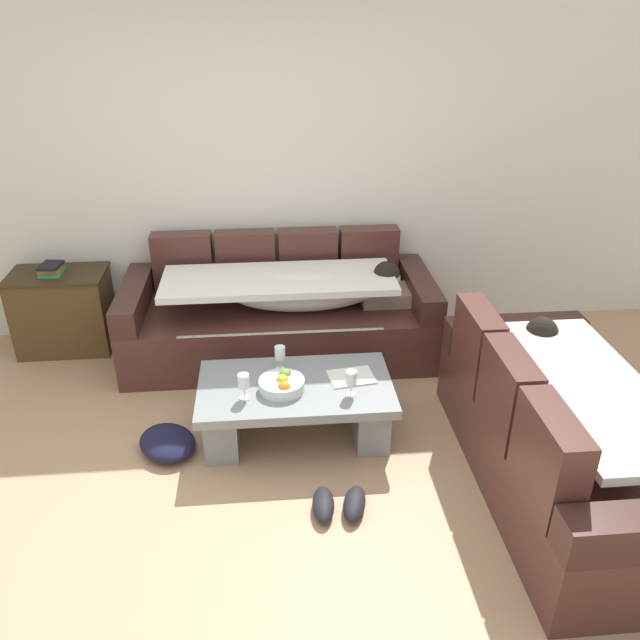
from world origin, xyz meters
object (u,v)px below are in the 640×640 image
object	(u,v)px
pair_of_shoes	(339,504)
coffee_table	(296,403)
book_stack_on_cabinet	(51,269)
couch_near_window	(562,435)
side_cabinet	(64,311)
crumpled_garment	(168,442)
fruit_bowl	(282,384)
open_magazine	(351,377)
couch_along_wall	(284,314)
wine_glass_near_left	(244,382)
wine_glass_far_back	(280,354)
wine_glass_near_right	(351,379)

from	to	relation	value
pair_of_shoes	coffee_table	bearing A→B (deg)	105.53
coffee_table	book_stack_on_cabinet	size ratio (longest dim) A/B	5.94
couch_near_window	side_cabinet	distance (m)	3.71
side_cabinet	book_stack_on_cabinet	xyz separation A→B (m)	(-0.03, -0.00, 0.36)
coffee_table	side_cabinet	xyz separation A→B (m)	(-1.74, 1.29, 0.08)
side_cabinet	crumpled_garment	bearing A→B (deg)	-55.75
couch_near_window	pair_of_shoes	bearing A→B (deg)	95.28
side_cabinet	crumpled_garment	world-z (taller)	side_cabinet
fruit_bowl	open_magazine	distance (m)	0.45
book_stack_on_cabinet	couch_along_wall	bearing A→B (deg)	-7.36
side_cabinet	open_magazine	bearing A→B (deg)	-30.68
wine_glass_near_left	wine_glass_far_back	xyz separation A→B (m)	(0.22, 0.31, 0.00)
fruit_bowl	wine_glass_near_left	distance (m)	0.25
couch_near_window	side_cabinet	world-z (taller)	couch_near_window
wine_glass_far_back	pair_of_shoes	size ratio (longest dim) A/B	0.50
couch_along_wall	wine_glass_near_left	world-z (taller)	couch_along_wall
book_stack_on_cabinet	wine_glass_near_left	bearing A→B (deg)	-44.01
pair_of_shoes	wine_glass_far_back	bearing A→B (deg)	107.56
couch_near_window	side_cabinet	xyz separation A→B (m)	(-3.20, 1.87, -0.01)
wine_glass_near_left	crumpled_garment	xyz separation A→B (m)	(-0.49, 0.03, -0.44)
fruit_bowl	wine_glass_near_left	size ratio (longest dim) A/B	1.69
side_cabinet	fruit_bowl	bearing A→B (deg)	-38.94
couch_along_wall	wine_glass_far_back	distance (m)	0.90
coffee_table	fruit_bowl	distance (m)	0.21
wine_glass_near_left	side_cabinet	xyz separation A→B (m)	(-1.43, 1.41, -0.17)
side_cabinet	crumpled_garment	size ratio (longest dim) A/B	1.80
wine_glass_far_back	pair_of_shoes	distance (m)	1.03
open_magazine	fruit_bowl	bearing A→B (deg)	-175.77
crumpled_garment	fruit_bowl	bearing A→B (deg)	3.21
couch_near_window	pair_of_shoes	world-z (taller)	couch_near_window
couch_near_window	book_stack_on_cabinet	world-z (taller)	couch_near_window
coffee_table	wine_glass_near_right	distance (m)	0.44
couch_near_window	pair_of_shoes	xyz separation A→B (m)	(-1.26, -0.12, -0.29)
wine_glass_near_right	book_stack_on_cabinet	world-z (taller)	book_stack_on_cabinet
wine_glass_far_back	book_stack_on_cabinet	world-z (taller)	book_stack_on_cabinet
coffee_table	crumpled_garment	world-z (taller)	coffee_table
fruit_bowl	open_magazine	size ratio (longest dim) A/B	1.00
couch_near_window	coffee_table	distance (m)	1.57
side_cabinet	book_stack_on_cabinet	size ratio (longest dim) A/B	3.56
wine_glass_near_left	pair_of_shoes	xyz separation A→B (m)	(0.50, -0.57, -0.45)
fruit_bowl	open_magazine	xyz separation A→B (m)	(0.44, 0.10, -0.04)
fruit_bowl	coffee_table	bearing A→B (deg)	32.52
pair_of_shoes	couch_near_window	bearing A→B (deg)	5.28
coffee_table	wine_glass_near_right	world-z (taller)	wine_glass_near_right
wine_glass_near_right	pair_of_shoes	bearing A→B (deg)	-103.47
couch_near_window	open_magazine	xyz separation A→B (m)	(-1.10, 0.63, 0.05)
open_magazine	pair_of_shoes	size ratio (longest dim) A/B	0.84
book_stack_on_cabinet	pair_of_shoes	world-z (taller)	book_stack_on_cabinet
book_stack_on_cabinet	wine_glass_far_back	bearing A→B (deg)	-33.25
book_stack_on_cabinet	pair_of_shoes	distance (m)	2.87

